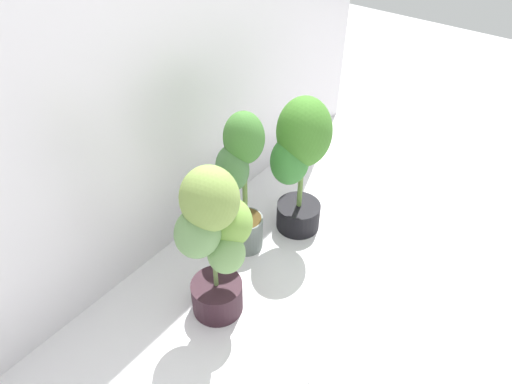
# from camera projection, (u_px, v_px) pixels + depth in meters

# --- Properties ---
(ground_plane) EXTENTS (8.00, 8.00, 0.00)m
(ground_plane) POSITION_uv_depth(u_px,v_px,m) (323.00, 296.00, 2.35)
(ground_plane) COLOR silver
(ground_plane) RESTS_ON ground
(mylar_back_wall) EXTENTS (3.20, 0.01, 2.00)m
(mylar_back_wall) POSITION_uv_depth(u_px,v_px,m) (176.00, 56.00, 2.13)
(mylar_back_wall) COLOR silver
(mylar_back_wall) RESTS_ON ground
(potted_plant_back_center) EXTENTS (0.26, 0.24, 0.82)m
(potted_plant_back_center) POSITION_uv_depth(u_px,v_px,m) (242.00, 177.00, 2.33)
(potted_plant_back_center) COLOR slate
(potted_plant_back_center) RESTS_ON ground
(potted_plant_back_left) EXTENTS (0.39, 0.33, 0.81)m
(potted_plant_back_left) POSITION_uv_depth(u_px,v_px,m) (215.00, 237.00, 2.01)
(potted_plant_back_left) COLOR #341D25
(potted_plant_back_left) RESTS_ON ground
(potted_plant_back_right) EXTENTS (0.40, 0.39, 0.80)m
(potted_plant_back_right) POSITION_uv_depth(u_px,v_px,m) (300.00, 156.00, 2.44)
(potted_plant_back_right) COLOR black
(potted_plant_back_right) RESTS_ON ground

